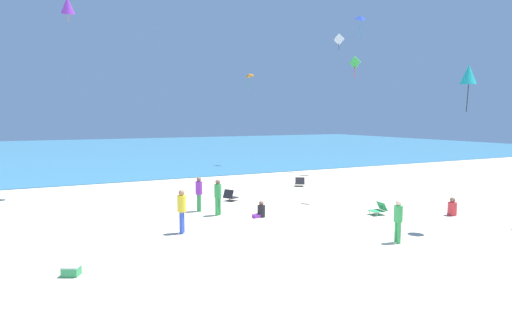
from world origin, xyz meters
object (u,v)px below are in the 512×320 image
beach_chair_near_camera (230,196)px  person_2 (199,192)px  person_3 (182,208)px  kite_teal (469,74)px  beach_chair_far_right (300,182)px  kite_white (339,40)px  cooler_box (71,271)px  person_4 (452,209)px  kite_purple (68,5)px  kite_blue (361,17)px  person_5 (398,218)px  kite_green (355,63)px  kite_orange (249,75)px  person_0 (218,195)px  person_1 (261,211)px  beach_chair_mid_beach (379,209)px

beach_chair_near_camera → person_2: person_2 is taller
person_3 → kite_teal: kite_teal is taller
beach_chair_far_right → kite_white: (6.99, 5.45, 10.22)m
beach_chair_near_camera → person_2: (-2.26, -1.62, 0.65)m
cooler_box → kite_white: 28.16m
person_4 → kite_purple: 21.63m
beach_chair_near_camera → cooler_box: beach_chair_near_camera is taller
kite_teal → kite_blue: size_ratio=1.04×
cooler_box → kite_purple: size_ratio=0.42×
beach_chair_near_camera → person_5: size_ratio=0.57×
kite_green → kite_orange: bearing=82.1°
beach_chair_far_right → person_5: bearing=-166.8°
person_0 → person_4: person_0 is taller
beach_chair_far_right → person_0: 9.27m
cooler_box → person_4: size_ratio=0.69×
beach_chair_far_right → kite_blue: 14.27m
beach_chair_far_right → person_3: person_3 is taller
person_1 → kite_green: 9.15m
person_3 → person_5: person_3 is taller
kite_orange → kite_purple: (-15.29, -9.76, 2.14)m
person_2 → kite_teal: (8.00, -7.69, 5.02)m
person_4 → kite_blue: 18.63m
beach_chair_near_camera → kite_teal: 12.32m
kite_orange → kite_blue: (5.18, -8.77, 3.76)m
beach_chair_far_right → kite_purple: kite_purple is taller
person_0 → kite_blue: 20.63m
beach_chair_far_right → person_3: 12.42m
beach_chair_far_right → kite_teal: kite_teal is taller
kite_orange → kite_purple: size_ratio=1.16×
beach_chair_mid_beach → kite_purple: kite_purple is taller
person_2 → person_4: size_ratio=1.95×
person_2 → person_3: (-1.83, -3.34, 0.03)m
beach_chair_mid_beach → person_1: person_1 is taller
beach_chair_far_right → person_5: size_ratio=0.56×
beach_chair_far_right → person_3: bearing=156.7°
person_2 → person_5: person_2 is taller
person_3 → kite_green: (9.83, 2.22, 6.12)m
person_1 → beach_chair_mid_beach: bearing=156.1°
person_0 → beach_chair_near_camera: bearing=117.5°
cooler_box → kite_orange: kite_orange is taller
person_4 → cooler_box: bearing=138.9°
kite_orange → person_1: bearing=-114.3°
person_1 → kite_purple: 15.05m
kite_purple → kite_blue: size_ratio=0.79×
cooler_box → kite_teal: size_ratio=0.32×
person_5 → kite_blue: kite_blue is taller
person_2 → kite_purple: kite_purple is taller
person_3 → kite_white: 23.29m
person_0 → kite_orange: (9.96, 17.55, 7.16)m
person_3 → kite_blue: bearing=-116.0°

